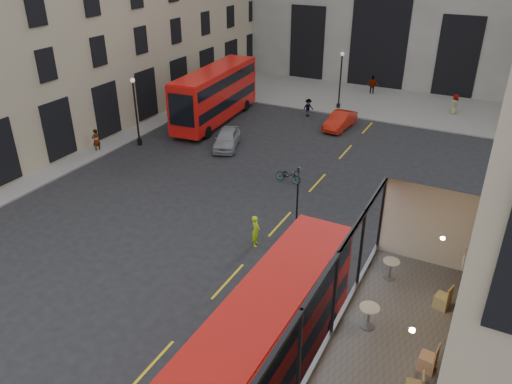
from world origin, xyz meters
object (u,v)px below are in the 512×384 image
at_px(street_lamp_b, 340,84).
at_px(car_b, 340,120).
at_px(bus_far, 215,92).
at_px(cyclist, 256,231).
at_px(car_a, 227,139).
at_px(pedestrian_e, 96,140).
at_px(car_c, 208,102).
at_px(cafe_chair_c, 428,362).
at_px(bicycle, 289,175).
at_px(cafe_chair_d, 443,301).
at_px(pedestrian_a, 223,82).
at_px(pedestrian_d, 455,105).
at_px(street_lamp_a, 137,116).
at_px(pedestrian_c, 373,85).
at_px(cafe_table_mid, 369,314).
at_px(cafe_table_far, 391,267).
at_px(traffic_light_far, 224,87).
at_px(pedestrian_b, 308,108).
at_px(bus_near, 271,331).
at_px(traffic_light_near, 298,190).

xyz_separation_m(street_lamp_b, car_b, (1.89, -5.17, -1.68)).
xyz_separation_m(bus_far, cyclist, (12.23, -16.16, -1.73)).
distance_m(car_a, pedestrian_e, 9.94).
height_order(car_c, cafe_chair_c, cafe_chair_c).
relative_size(street_lamp_b, bicycle, 2.92).
distance_m(pedestrian_e, cafe_chair_c, 31.06).
xyz_separation_m(car_c, cafe_chair_d, (24.40, -25.23, 4.03)).
bearing_deg(pedestrian_a, street_lamp_b, 1.18).
relative_size(street_lamp_b, pedestrian_d, 2.78).
height_order(street_lamp_a, street_lamp_b, same).
xyz_separation_m(pedestrian_c, cafe_table_mid, (10.22, -39.13, 4.09)).
relative_size(pedestrian_d, pedestrian_e, 1.07).
height_order(pedestrian_d, pedestrian_e, pedestrian_d).
xyz_separation_m(street_lamp_b, cafe_chair_d, (13.61, -31.26, 2.46)).
bearing_deg(street_lamp_b, cyclist, -81.36).
bearing_deg(cafe_table_far, street_lamp_a, 147.55).
relative_size(bus_far, cafe_chair_c, 13.97).
height_order(pedestrian_a, cafe_table_mid, cafe_table_mid).
relative_size(street_lamp_a, bus_far, 0.45).
xyz_separation_m(street_lamp_a, pedestrian_d, (21.04, 19.15, -1.44)).
xyz_separation_m(cyclist, pedestrian_d, (6.31, 27.72, 0.08)).
xyz_separation_m(car_c, pedestrian_c, (12.38, 12.03, 0.16)).
relative_size(car_a, pedestrian_d, 2.22).
bearing_deg(bus_far, cafe_chair_c, -49.10).
relative_size(traffic_light_far, pedestrian_b, 2.31).
height_order(cyclist, cafe_table_far, cafe_table_far).
height_order(bicycle, pedestrian_a, pedestrian_a).
xyz_separation_m(bus_near, pedestrian_a, (-21.36, 32.89, -1.50)).
xyz_separation_m(pedestrian_a, pedestrian_e, (0.00, -19.05, 0.04)).
relative_size(car_c, pedestrian_b, 3.46).
xyz_separation_m(pedestrian_d, pedestrian_e, (-23.04, -21.71, -0.06)).
height_order(bus_near, car_c, bus_near).
xyz_separation_m(car_a, car_b, (6.45, 8.14, -0.01)).
bearing_deg(pedestrian_e, bus_far, 171.22).
relative_size(cafe_table_far, cafe_chair_d, 0.82).
bearing_deg(bus_near, bus_far, 125.10).
bearing_deg(cafe_chair_c, street_lamp_b, 111.90).
bearing_deg(traffic_light_far, cafe_table_far, -49.65).
xyz_separation_m(cyclist, pedestrian_e, (-16.74, 6.01, 0.01)).
bearing_deg(traffic_light_far, traffic_light_near, -48.81).
xyz_separation_m(bus_far, pedestrian_a, (-4.50, 8.90, -1.76)).
distance_m(traffic_light_near, car_c, 22.52).
xyz_separation_m(street_lamp_b, cafe_chair_c, (13.66, -33.99, 2.46)).
height_order(bus_near, pedestrian_d, bus_near).
bearing_deg(pedestrian_c, traffic_light_far, 36.86).
bearing_deg(pedestrian_d, car_c, 96.00).
bearing_deg(cafe_chair_c, bus_far, 130.90).
relative_size(car_a, pedestrian_b, 2.59).
xyz_separation_m(street_lamp_a, cafe_chair_c, (24.66, -17.99, 2.46)).
bearing_deg(car_b, pedestrian_b, 159.25).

